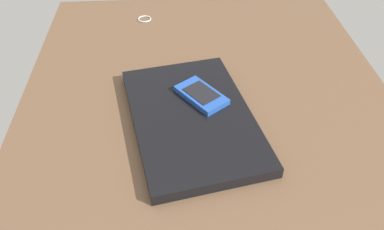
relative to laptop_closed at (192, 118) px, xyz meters
The scene contains 4 objects.
desk_surface 5.84cm from the laptop_closed, 132.15° to the right, with size 120.00×80.00×3.00cm, color brown.
laptop_closed is the anchor object (origin of this frame).
cell_phone_on_laptop 5.78cm from the laptop_closed, 24.03° to the right, with size 12.31×11.24×1.32cm.
key_ring 44.90cm from the laptop_closed, 13.48° to the left, with size 3.76×3.76×0.36cm, color silver.
Camera 1 is at (-54.65, 7.72, 56.42)cm, focal length 37.04 mm.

